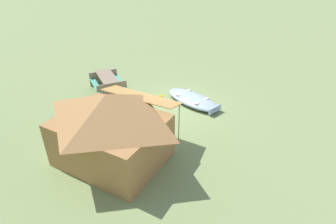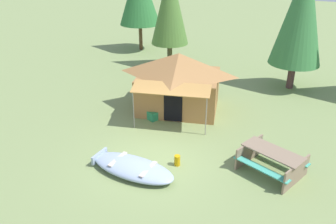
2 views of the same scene
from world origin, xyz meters
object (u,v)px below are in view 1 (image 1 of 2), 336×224
beached_rowboat (193,99)px  cooler_box (155,143)px  canvas_cabin_tent (110,127)px  fuel_can (161,99)px  picnic_table (107,82)px

beached_rowboat → cooler_box: 3.81m
beached_rowboat → canvas_cabin_tent: bearing=95.7°
fuel_can → cooler_box: bearing=130.2°
picnic_table → canvas_cabin_tent: bearing=144.8°
beached_rowboat → canvas_cabin_tent: size_ratio=0.69×
beached_rowboat → picnic_table: 4.47m
canvas_cabin_tent → picnic_table: bearing=-35.2°
beached_rowboat → fuel_can: size_ratio=8.28×
beached_rowboat → canvas_cabin_tent: 5.22m
picnic_table → fuel_can: 3.05m
beached_rowboat → canvas_cabin_tent: canvas_cabin_tent is taller
beached_rowboat → picnic_table: size_ratio=1.30×
canvas_cabin_tent → picnic_table: (4.57, -3.22, -0.82)m
canvas_cabin_tent → picnic_table: 5.65m
canvas_cabin_tent → fuel_can: bearing=-67.9°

